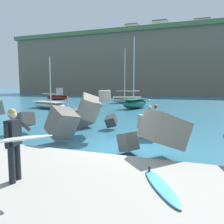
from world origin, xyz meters
TOP-DOWN VIEW (x-y plane):
  - ground_plane at (0.00, 0.00)m, footprint 400.00×400.00m
  - walkway_path at (0.00, -4.00)m, footprint 48.00×4.40m
  - breakwater_jetty at (-2.30, 1.01)m, footprint 30.21×6.81m
  - surfer_with_board at (-1.31, -4.73)m, footprint 2.12×1.30m
  - spare_surfboard at (2.02, -3.82)m, footprint 1.26×1.93m
  - boat_near_left at (-3.47, 16.37)m, footprint 2.88×4.76m
  - boat_near_right at (-6.45, 23.53)m, footprint 4.81×3.26m
  - boat_mid_left at (-12.83, 13.09)m, footprint 5.54×3.53m
  - boat_mid_centre at (-20.83, 27.44)m, footprint 4.28×3.38m
  - mooring_buoy_inner at (-3.94, 28.02)m, footprint 0.44×0.44m
  - mooring_buoy_middle at (-1.64, 15.70)m, footprint 0.44×0.44m
  - mooring_buoy_outer at (-1.22, 17.31)m, footprint 0.44×0.44m
  - headland_bluff at (-2.90, 73.93)m, footprint 99.69×44.44m
  - station_building_west at (-23.64, 78.21)m, footprint 4.39×7.57m
  - station_building_central at (4.82, 69.79)m, footprint 4.80×5.00m
  - station_building_east at (-18.21, 73.27)m, footprint 4.58×6.75m
  - station_building_annex at (-8.40, 71.96)m, footprint 5.09×4.38m

SIDE VIEW (x-z plane):
  - ground_plane at x=0.00m, z-range 0.00..0.00m
  - walkway_path at x=0.00m, z-range 0.00..0.24m
  - mooring_buoy_inner at x=-3.94m, z-range 0.00..0.44m
  - mooring_buoy_middle at x=-1.64m, z-range 0.00..0.44m
  - mooring_buoy_outer at x=-1.22m, z-range 0.00..0.44m
  - spare_surfboard at x=2.02m, z-range 0.19..0.37m
  - boat_mid_left at x=-12.83m, z-range -2.46..3.36m
  - boat_near_right at x=-6.45m, z-range -3.48..4.59m
  - boat_near_left at x=-3.47m, z-range -3.35..4.59m
  - boat_mid_centre at x=-20.83m, z-range -0.46..1.88m
  - breakwater_jetty at x=-2.30m, z-range -0.12..2.24m
  - surfer_with_board at x=-1.31m, z-range 0.39..2.16m
  - headland_bluff at x=-2.90m, z-range 0.02..18.61m
  - station_building_central at x=4.82m, z-range 18.60..23.29m
  - station_building_west at x=-23.64m, z-range 18.60..23.83m
  - station_building_east at x=-18.21m, z-range 18.60..24.40m
  - station_building_annex at x=-8.40m, z-range 18.60..24.69m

